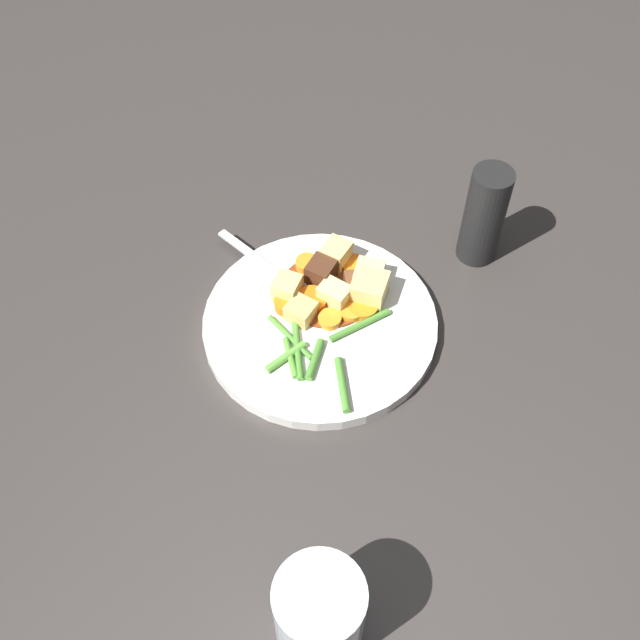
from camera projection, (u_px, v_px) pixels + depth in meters
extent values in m
plane|color=#383330|center=(320.00, 328.00, 0.86)|extent=(3.00, 3.00, 0.00)
cylinder|color=white|center=(320.00, 324.00, 0.85)|extent=(0.26, 0.26, 0.02)
cylinder|color=brown|center=(326.00, 289.00, 0.87)|extent=(0.11, 0.11, 0.00)
cylinder|color=orange|center=(288.00, 303.00, 0.85)|extent=(0.04, 0.04, 0.01)
cylinder|color=orange|center=(307.00, 265.00, 0.88)|extent=(0.04, 0.04, 0.01)
cylinder|color=orange|center=(312.00, 301.00, 0.85)|extent=(0.04, 0.04, 0.01)
cylinder|color=orange|center=(351.00, 311.00, 0.85)|extent=(0.04, 0.04, 0.01)
cylinder|color=orange|center=(330.00, 318.00, 0.84)|extent=(0.04, 0.04, 0.01)
cylinder|color=orange|center=(363.00, 307.00, 0.85)|extent=(0.05, 0.05, 0.01)
cylinder|color=orange|center=(354.00, 266.00, 0.89)|extent=(0.04, 0.04, 0.01)
cube|color=#E5CC7A|center=(369.00, 288.00, 0.85)|extent=(0.04, 0.04, 0.03)
cube|color=#EAD68C|center=(369.00, 275.00, 0.87)|extent=(0.03, 0.03, 0.02)
cube|color=#EAD68C|center=(334.00, 295.00, 0.85)|extent=(0.04, 0.04, 0.03)
cube|color=#E5CC7A|center=(287.00, 288.00, 0.85)|extent=(0.03, 0.03, 0.03)
cube|color=#E5CC7A|center=(334.00, 255.00, 0.88)|extent=(0.04, 0.04, 0.03)
cube|color=#DBBC6B|center=(302.00, 309.00, 0.84)|extent=(0.04, 0.04, 0.02)
cube|color=#4C2B19|center=(321.00, 272.00, 0.87)|extent=(0.04, 0.04, 0.03)
cube|color=brown|center=(357.00, 285.00, 0.86)|extent=(0.04, 0.03, 0.02)
cylinder|color=#66AD42|center=(286.00, 357.00, 0.81)|extent=(0.05, 0.04, 0.01)
cylinder|color=#4C8E33|center=(315.00, 359.00, 0.81)|extent=(0.05, 0.01, 0.01)
cylinder|color=#4C8E33|center=(290.00, 337.00, 0.83)|extent=(0.05, 0.06, 0.01)
cylinder|color=#4C8E33|center=(360.00, 325.00, 0.84)|extent=(0.06, 0.06, 0.01)
cylinder|color=#4C8E33|center=(342.00, 385.00, 0.79)|extent=(0.06, 0.03, 0.01)
cylinder|color=#4C8E33|center=(297.00, 346.00, 0.82)|extent=(0.08, 0.03, 0.01)
cylinder|color=#599E38|center=(291.00, 358.00, 0.81)|extent=(0.05, 0.03, 0.01)
cube|color=silver|center=(254.00, 256.00, 0.90)|extent=(0.07, 0.10, 0.00)
cube|color=silver|center=(294.00, 286.00, 0.87)|extent=(0.03, 0.03, 0.00)
cylinder|color=silver|center=(307.00, 305.00, 0.86)|extent=(0.02, 0.04, 0.00)
cylinder|color=silver|center=(311.00, 301.00, 0.86)|extent=(0.02, 0.04, 0.00)
cylinder|color=silver|center=(315.00, 298.00, 0.86)|extent=(0.02, 0.04, 0.00)
cylinder|color=silver|center=(319.00, 295.00, 0.86)|extent=(0.02, 0.04, 0.00)
cylinder|color=silver|center=(320.00, 612.00, 0.62)|extent=(0.08, 0.08, 0.10)
cylinder|color=black|center=(484.00, 216.00, 0.87)|extent=(0.05, 0.05, 0.13)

